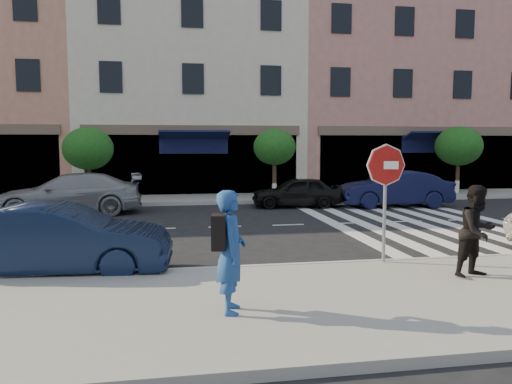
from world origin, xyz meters
name	(u,v)px	position (x,y,z in m)	size (l,w,h in m)	color
ground	(244,256)	(0.00, 0.00, 0.00)	(120.00, 120.00, 0.00)	black
sidewalk_near	(280,306)	(0.00, -3.75, 0.07)	(60.00, 4.50, 0.15)	gray
sidewalk_far	(207,199)	(0.00, 11.00, 0.07)	(60.00, 3.00, 0.15)	gray
building_centre	(189,89)	(-0.50, 17.00, 5.50)	(11.00, 9.00, 11.00)	beige
building_east_mid	(394,76)	(11.50, 17.00, 6.50)	(13.00, 9.00, 13.00)	tan
street_tree_wb	(88,149)	(-5.00, 10.80, 2.31)	(2.10, 2.10, 3.06)	#473323
street_tree_c	(274,147)	(3.00, 10.80, 2.36)	(1.90, 1.90, 3.04)	#473323
street_tree_ea	(459,146)	(12.00, 10.80, 2.39)	(2.20, 2.20, 3.19)	#473323
stop_sign	(386,176)	(2.64, -1.67, 1.91)	(0.82, 0.30, 2.42)	gray
photographer	(231,252)	(-0.81, -4.10, 1.04)	(0.65, 0.42, 1.77)	navy
walker	(477,231)	(3.83, -2.98, 0.99)	(0.82, 0.64, 1.68)	black
car_near_mid	(59,240)	(-3.80, -1.00, 0.70)	(1.49, 4.27, 1.41)	#0D1832
car_far_left	(69,194)	(-5.22, 7.60, 0.74)	(2.07, 5.09, 1.48)	gray
car_far_mid	(297,192)	(3.36, 8.16, 0.61)	(1.44, 3.58, 1.22)	black
car_far_right	(395,189)	(7.27, 7.60, 0.73)	(1.54, 4.40, 1.45)	black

